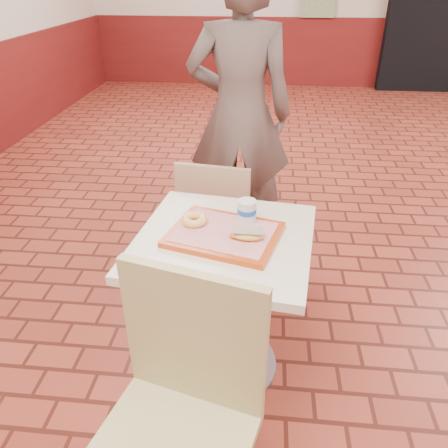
# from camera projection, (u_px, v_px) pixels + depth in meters

# --- Properties ---
(corridor_doorway) EXTENTS (1.60, 0.22, 2.20)m
(corridor_doorway) POSITION_uv_depth(u_px,v_px,m) (446.00, 11.00, 6.21)
(corridor_doorway) COLOR black
(corridor_doorway) RESTS_ON ground
(main_table) EXTENTS (0.69, 0.69, 0.73)m
(main_table) POSITION_uv_depth(u_px,v_px,m) (224.00, 284.00, 1.85)
(main_table) COLOR #EFE5C0
(main_table) RESTS_ON ground
(chair_main_front) EXTENTS (0.54, 0.54, 0.95)m
(chair_main_front) POSITION_uv_depth(u_px,v_px,m) (180.00, 412.00, 1.27)
(chair_main_front) COLOR tan
(chair_main_front) RESTS_ON ground
(chair_main_back) EXTENTS (0.42, 0.42, 0.82)m
(chair_main_back) POSITION_uv_depth(u_px,v_px,m) (217.00, 221.00, 2.37)
(chair_main_back) COLOR tan
(chair_main_back) RESTS_ON ground
(customer) EXTENTS (0.65, 0.44, 1.75)m
(customer) POSITION_uv_depth(u_px,v_px,m) (240.00, 115.00, 2.64)
(customer) COLOR brown
(customer) RESTS_ON ground
(serving_tray) EXTENTS (0.42, 0.33, 0.03)m
(serving_tray) POSITION_uv_depth(u_px,v_px,m) (224.00, 234.00, 1.72)
(serving_tray) COLOR #B83A0D
(serving_tray) RESTS_ON main_table
(ring_donut) EXTENTS (0.13, 0.13, 0.03)m
(ring_donut) POSITION_uv_depth(u_px,v_px,m) (194.00, 220.00, 1.77)
(ring_donut) COLOR #EDBA56
(ring_donut) RESTS_ON serving_tray
(long_john_donut) EXTENTS (0.13, 0.07, 0.04)m
(long_john_donut) POSITION_uv_depth(u_px,v_px,m) (247.00, 235.00, 1.66)
(long_john_donut) COLOR gold
(long_john_donut) RESTS_ON serving_tray
(paper_cup) EXTENTS (0.08, 0.08, 0.10)m
(paper_cup) POSITION_uv_depth(u_px,v_px,m) (247.00, 211.00, 1.76)
(paper_cup) COLOR silver
(paper_cup) RESTS_ON serving_tray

